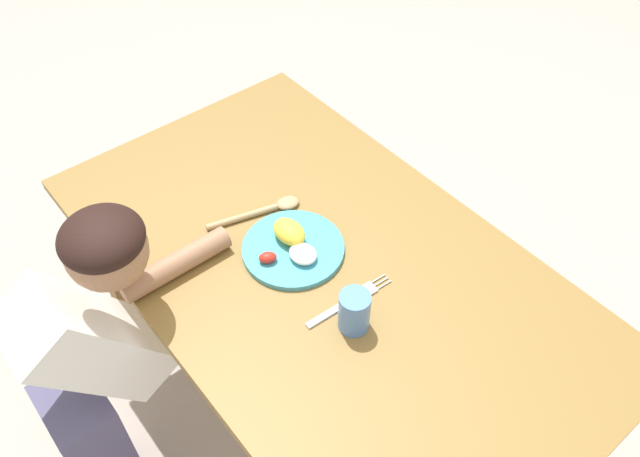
{
  "coord_description": "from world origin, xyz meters",
  "views": [
    {
      "loc": [
        0.7,
        -0.59,
        1.81
      ],
      "look_at": [
        -0.07,
        0.05,
        0.73
      ],
      "focal_mm": 35.65,
      "sensor_mm": 36.0,
      "label": 1
    }
  ],
  "objects_px": {
    "drinking_cup": "(354,311)",
    "spoon": "(265,210)",
    "plate": "(293,246)",
    "fork": "(349,301)",
    "person": "(100,374)"
  },
  "relations": [
    {
      "from": "plate",
      "to": "fork",
      "type": "bearing_deg",
      "value": 0.8
    },
    {
      "from": "fork",
      "to": "spoon",
      "type": "xyz_separation_m",
      "value": [
        -0.33,
        0.02,
        0.01
      ]
    },
    {
      "from": "fork",
      "to": "spoon",
      "type": "height_order",
      "value": "spoon"
    },
    {
      "from": "plate",
      "to": "person",
      "type": "distance_m",
      "value": 0.53
    },
    {
      "from": "fork",
      "to": "drinking_cup",
      "type": "distance_m",
      "value": 0.07
    },
    {
      "from": "spoon",
      "to": "drinking_cup",
      "type": "distance_m",
      "value": 0.39
    },
    {
      "from": "plate",
      "to": "fork",
      "type": "xyz_separation_m",
      "value": [
        0.19,
        0.0,
        -0.01
      ]
    },
    {
      "from": "spoon",
      "to": "person",
      "type": "height_order",
      "value": "person"
    },
    {
      "from": "plate",
      "to": "fork",
      "type": "relative_size",
      "value": 1.07
    },
    {
      "from": "fork",
      "to": "drinking_cup",
      "type": "relative_size",
      "value": 2.29
    },
    {
      "from": "spoon",
      "to": "person",
      "type": "xyz_separation_m",
      "value": [
        0.03,
        -0.5,
        -0.19
      ]
    },
    {
      "from": "drinking_cup",
      "to": "spoon",
      "type": "bearing_deg",
      "value": 172.38
    },
    {
      "from": "fork",
      "to": "spoon",
      "type": "distance_m",
      "value": 0.33
    },
    {
      "from": "spoon",
      "to": "drinking_cup",
      "type": "xyz_separation_m",
      "value": [
        0.38,
        -0.05,
        0.04
      ]
    },
    {
      "from": "spoon",
      "to": "drinking_cup",
      "type": "relative_size",
      "value": 2.43
    }
  ]
}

